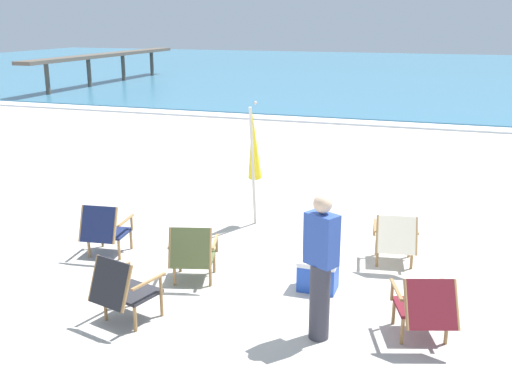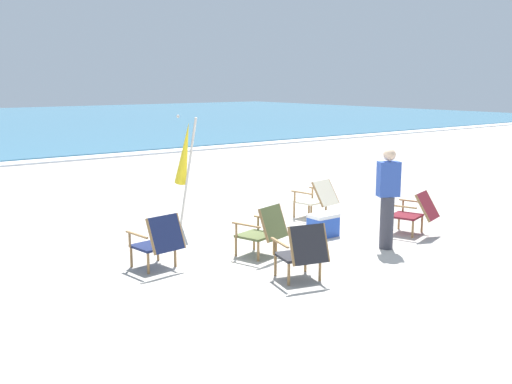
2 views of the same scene
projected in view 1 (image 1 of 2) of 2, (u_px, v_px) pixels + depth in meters
The scene contains 12 objects.
ground_plane at pixel (235, 277), 8.03m from camera, with size 80.00×80.00×0.00m, color #B2AAA0.
sea at pixel (418, 72), 38.16m from camera, with size 80.00×40.00×0.10m, color teal.
surf_band at pixel (372, 123), 19.71m from camera, with size 80.00×1.10×0.06m, color white.
beach_chair_far_center at pixel (105, 229), 8.60m from camera, with size 0.66×0.76×0.81m.
beach_chair_back_right at pixel (425, 306), 6.32m from camera, with size 0.79×0.91×0.77m.
beach_chair_mid_center at pixel (193, 253), 7.73m from camera, with size 0.74×0.81×0.82m.
beach_chair_front_left at pixel (395, 238), 8.27m from camera, with size 0.69×0.85×0.77m.
beach_chair_back_left at pixel (123, 289), 6.71m from camera, with size 0.73×0.80×0.82m.
umbrella_furled_yellow at pixel (254, 147), 9.62m from camera, with size 0.30×0.61×2.07m.
person_near_chairs at pixel (321, 266), 6.29m from camera, with size 0.39×0.34×1.63m.
cooler_box at pixel (318, 275), 7.63m from camera, with size 0.49×0.35×0.40m.
pier_distant at pixel (106, 57), 30.44m from camera, with size 0.90×12.78×1.62m.
Camera 1 is at (2.64, -6.91, 3.35)m, focal length 42.00 mm.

